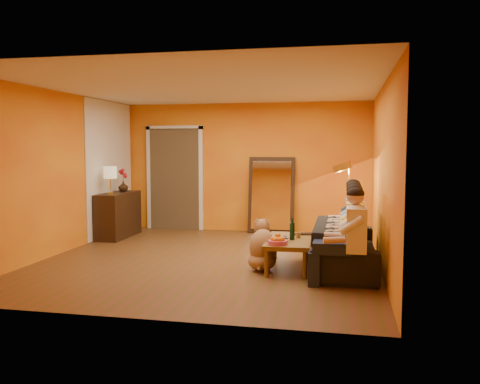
% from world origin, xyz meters
% --- Properties ---
extents(room_shell, '(5.00, 5.50, 2.60)m').
position_xyz_m(room_shell, '(0.00, 0.37, 1.30)').
color(room_shell, brown).
rests_on(room_shell, ground).
extents(white_accent, '(0.02, 1.90, 2.58)m').
position_xyz_m(white_accent, '(-2.48, 1.75, 1.30)').
color(white_accent, white).
rests_on(white_accent, wall_left).
extents(doorway_recess, '(1.06, 0.30, 2.10)m').
position_xyz_m(doorway_recess, '(-1.50, 2.83, 1.05)').
color(doorway_recess, '#3F2D19').
rests_on(doorway_recess, floor).
extents(door_jamb_left, '(0.08, 0.06, 2.20)m').
position_xyz_m(door_jamb_left, '(-2.07, 2.71, 1.05)').
color(door_jamb_left, white).
rests_on(door_jamb_left, wall_back).
extents(door_jamb_right, '(0.08, 0.06, 2.20)m').
position_xyz_m(door_jamb_right, '(-0.93, 2.71, 1.05)').
color(door_jamb_right, white).
rests_on(door_jamb_right, wall_back).
extents(door_header, '(1.22, 0.06, 0.08)m').
position_xyz_m(door_header, '(-1.50, 2.71, 2.12)').
color(door_header, white).
rests_on(door_header, wall_back).
extents(mirror_frame, '(0.92, 0.27, 1.51)m').
position_xyz_m(mirror_frame, '(0.55, 2.63, 0.76)').
color(mirror_frame, black).
rests_on(mirror_frame, floor).
extents(mirror_glass, '(0.78, 0.21, 1.35)m').
position_xyz_m(mirror_glass, '(0.55, 2.59, 0.76)').
color(mirror_glass, white).
rests_on(mirror_glass, mirror_frame).
extents(sideboard, '(0.44, 1.18, 0.85)m').
position_xyz_m(sideboard, '(-2.24, 1.55, 0.42)').
color(sideboard, black).
rests_on(sideboard, floor).
extents(table_lamp, '(0.24, 0.24, 0.51)m').
position_xyz_m(table_lamp, '(-2.24, 1.25, 1.10)').
color(table_lamp, beige).
rests_on(table_lamp, sideboard).
extents(sofa, '(2.19, 0.86, 0.64)m').
position_xyz_m(sofa, '(2.00, -0.11, 0.32)').
color(sofa, black).
rests_on(sofa, floor).
extents(coffee_table, '(0.66, 1.24, 0.42)m').
position_xyz_m(coffee_table, '(1.22, -0.32, 0.21)').
color(coffee_table, brown).
rests_on(coffee_table, floor).
extents(floor_lamp, '(0.34, 0.29, 1.44)m').
position_xyz_m(floor_lamp, '(2.05, 1.32, 0.72)').
color(floor_lamp, gold).
rests_on(floor_lamp, floor).
extents(dog, '(0.60, 0.72, 0.72)m').
position_xyz_m(dog, '(0.87, -0.44, 0.36)').
color(dog, '#A46D4A').
rests_on(dog, floor).
extents(person_far_left, '(0.70, 0.44, 1.22)m').
position_xyz_m(person_far_left, '(2.13, -1.11, 0.61)').
color(person_far_left, silver).
rests_on(person_far_left, sofa).
extents(person_mid_left, '(0.70, 0.44, 1.22)m').
position_xyz_m(person_mid_left, '(2.13, -0.56, 0.61)').
color(person_mid_left, '#FFD954').
rests_on(person_mid_left, sofa).
extents(person_mid_right, '(0.70, 0.44, 1.22)m').
position_xyz_m(person_mid_right, '(2.13, -0.01, 0.61)').
color(person_mid_right, '#95B5E7').
rests_on(person_mid_right, sofa).
extents(person_far_right, '(0.70, 0.44, 1.22)m').
position_xyz_m(person_far_right, '(2.13, 0.54, 0.61)').
color(person_far_right, '#333338').
rests_on(person_far_right, sofa).
extents(fruit_bowl, '(0.26, 0.26, 0.16)m').
position_xyz_m(fruit_bowl, '(1.12, -0.77, 0.50)').
color(fruit_bowl, '#DD4E7D').
rests_on(fruit_bowl, coffee_table).
extents(wine_bottle, '(0.07, 0.07, 0.31)m').
position_xyz_m(wine_bottle, '(1.27, -0.37, 0.58)').
color(wine_bottle, black).
rests_on(wine_bottle, coffee_table).
extents(tumbler, '(0.11, 0.11, 0.08)m').
position_xyz_m(tumbler, '(1.34, -0.20, 0.46)').
color(tumbler, '#B27F3F').
rests_on(tumbler, coffee_table).
extents(laptop, '(0.35, 0.27, 0.02)m').
position_xyz_m(laptop, '(1.40, 0.03, 0.43)').
color(laptop, black).
rests_on(laptop, coffee_table).
extents(book_lower, '(0.24, 0.27, 0.02)m').
position_xyz_m(book_lower, '(1.04, -0.52, 0.43)').
color(book_lower, black).
rests_on(book_lower, coffee_table).
extents(book_mid, '(0.22, 0.26, 0.02)m').
position_xyz_m(book_mid, '(1.05, -0.51, 0.45)').
color(book_mid, red).
rests_on(book_mid, book_lower).
extents(book_upper, '(0.21, 0.26, 0.02)m').
position_xyz_m(book_upper, '(1.04, -0.53, 0.47)').
color(book_upper, black).
rests_on(book_upper, book_mid).
extents(vase, '(0.19, 0.19, 0.20)m').
position_xyz_m(vase, '(-2.24, 1.80, 0.95)').
color(vase, black).
rests_on(vase, sideboard).
extents(flowers, '(0.17, 0.17, 0.45)m').
position_xyz_m(flowers, '(-2.24, 1.80, 1.19)').
color(flowers, red).
rests_on(flowers, vase).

